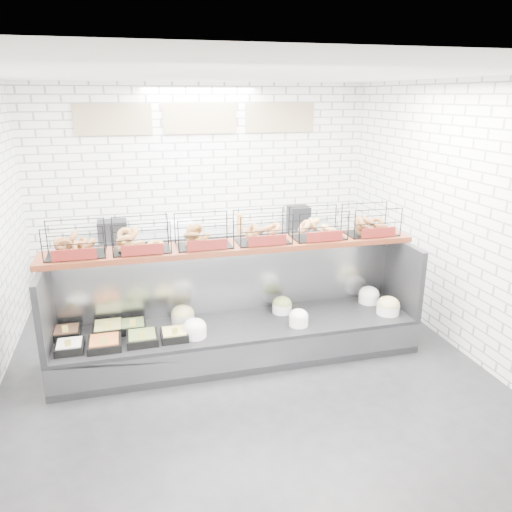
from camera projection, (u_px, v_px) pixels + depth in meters
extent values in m
plane|color=black|center=(246.00, 369.00, 5.39)|extent=(5.50, 5.50, 0.00)
cube|color=white|center=(202.00, 188.00, 7.46)|extent=(5.00, 0.02, 3.00)
cube|color=white|center=(463.00, 220.00, 5.53)|extent=(0.02, 5.50, 3.00)
cube|color=white|center=(243.00, 74.00, 4.47)|extent=(5.00, 5.50, 0.02)
cube|color=tan|center=(113.00, 120.00, 6.84)|extent=(1.05, 0.03, 0.42)
cube|color=tan|center=(200.00, 119.00, 7.13)|extent=(1.05, 0.03, 0.42)
cube|color=tan|center=(280.00, 118.00, 7.42)|extent=(1.05, 0.03, 0.42)
cube|color=black|center=(239.00, 340.00, 5.60)|extent=(4.00, 0.90, 0.40)
cube|color=#93969B|center=(248.00, 357.00, 5.20)|extent=(4.00, 0.03, 0.28)
cube|color=#93969B|center=(231.00, 277.00, 5.80)|extent=(4.00, 0.08, 0.80)
cube|color=black|center=(45.00, 309.00, 4.95)|extent=(0.06, 0.90, 0.80)
cube|color=black|center=(401.00, 274.00, 5.89)|extent=(0.06, 0.90, 0.80)
cube|color=black|center=(70.00, 347.00, 4.94)|extent=(0.27, 0.27, 0.08)
cube|color=silver|center=(69.00, 344.00, 4.92)|extent=(0.23, 0.23, 0.04)
cube|color=#D6C44A|center=(68.00, 343.00, 4.82)|extent=(0.06, 0.01, 0.08)
cube|color=black|center=(67.00, 333.00, 5.23)|extent=(0.27, 0.27, 0.08)
cube|color=brown|center=(67.00, 330.00, 5.22)|extent=(0.23, 0.23, 0.04)
cube|color=#D6C44A|center=(65.00, 329.00, 5.12)|extent=(0.06, 0.01, 0.08)
cube|color=black|center=(105.00, 344.00, 5.00)|extent=(0.32, 0.32, 0.08)
cube|color=#D0632C|center=(104.00, 341.00, 4.99)|extent=(0.28, 0.28, 0.04)
cube|color=#D6C44A|center=(103.00, 341.00, 4.87)|extent=(0.06, 0.01, 0.08)
cube|color=black|center=(108.00, 329.00, 5.33)|extent=(0.32, 0.32, 0.08)
cube|color=#E4E274|center=(108.00, 326.00, 5.32)|extent=(0.27, 0.27, 0.04)
cube|color=#D6C44A|center=(107.00, 325.00, 5.20)|extent=(0.06, 0.01, 0.08)
cube|color=black|center=(142.00, 339.00, 5.11)|extent=(0.31, 0.31, 0.08)
cube|color=olive|center=(142.00, 335.00, 5.10)|extent=(0.27, 0.27, 0.04)
cube|color=#D6C44A|center=(142.00, 335.00, 4.98)|extent=(0.06, 0.01, 0.08)
cube|color=black|center=(133.00, 326.00, 5.38)|extent=(0.27, 0.27, 0.08)
cube|color=#79984D|center=(133.00, 324.00, 5.37)|extent=(0.23, 0.23, 0.04)
cube|color=#D6C44A|center=(133.00, 323.00, 5.26)|extent=(0.06, 0.01, 0.08)
cube|color=black|center=(174.00, 335.00, 5.18)|extent=(0.28, 0.28, 0.08)
cube|color=#DCC870|center=(174.00, 332.00, 5.17)|extent=(0.23, 0.23, 0.04)
cube|color=#D6C44A|center=(175.00, 331.00, 5.07)|extent=(0.06, 0.01, 0.08)
cylinder|color=white|center=(195.00, 332.00, 5.23)|extent=(0.24, 0.24, 0.11)
ellipsoid|color=white|center=(195.00, 326.00, 5.21)|extent=(0.24, 0.24, 0.17)
cylinder|color=white|center=(183.00, 318.00, 5.55)|extent=(0.26, 0.26, 0.11)
ellipsoid|color=#D6C583|center=(183.00, 313.00, 5.53)|extent=(0.25, 0.25, 0.18)
cylinder|color=white|center=(298.00, 321.00, 5.48)|extent=(0.21, 0.21, 0.11)
ellipsoid|color=silver|center=(299.00, 316.00, 5.47)|extent=(0.21, 0.21, 0.15)
cylinder|color=white|center=(282.00, 308.00, 5.81)|extent=(0.23, 0.23, 0.11)
ellipsoid|color=#85984D|center=(282.00, 303.00, 5.80)|extent=(0.22, 0.22, 0.16)
cylinder|color=white|center=(388.00, 309.00, 5.78)|extent=(0.27, 0.27, 0.11)
ellipsoid|color=tan|center=(388.00, 304.00, 5.76)|extent=(0.26, 0.26, 0.18)
cylinder|color=white|center=(369.00, 298.00, 6.10)|extent=(0.25, 0.25, 0.11)
ellipsoid|color=white|center=(369.00, 293.00, 6.08)|extent=(0.24, 0.24, 0.17)
cube|color=#4B1D10|center=(234.00, 247.00, 5.49)|extent=(4.10, 0.50, 0.06)
cube|color=black|center=(75.00, 239.00, 5.03)|extent=(0.60, 0.38, 0.34)
cube|color=maroon|center=(74.00, 255.00, 4.88)|extent=(0.42, 0.02, 0.11)
cube|color=black|center=(141.00, 235.00, 5.19)|extent=(0.60, 0.38, 0.34)
cube|color=maroon|center=(143.00, 250.00, 5.04)|extent=(0.42, 0.02, 0.11)
cube|color=black|center=(204.00, 231.00, 5.35)|extent=(0.60, 0.38, 0.34)
cube|color=maroon|center=(207.00, 245.00, 5.20)|extent=(0.42, 0.02, 0.11)
cube|color=black|center=(263.00, 227.00, 5.51)|extent=(0.60, 0.38, 0.34)
cube|color=maroon|center=(268.00, 241.00, 5.35)|extent=(0.42, 0.02, 0.11)
cube|color=black|center=(318.00, 223.00, 5.67)|extent=(0.60, 0.38, 0.34)
cube|color=maroon|center=(325.00, 236.00, 5.51)|extent=(0.42, 0.02, 0.11)
cube|color=black|center=(371.00, 220.00, 5.82)|extent=(0.60, 0.38, 0.34)
cube|color=maroon|center=(379.00, 233.00, 5.67)|extent=(0.42, 0.02, 0.11)
cube|color=#93969B|center=(208.00, 261.00, 7.49)|extent=(4.00, 0.60, 0.90)
cube|color=black|center=(113.00, 229.00, 7.03)|extent=(0.40, 0.30, 0.24)
cube|color=silver|center=(181.00, 228.00, 7.23)|extent=(0.35, 0.28, 0.18)
cylinder|color=orange|center=(240.00, 221.00, 7.50)|extent=(0.09, 0.09, 0.22)
cube|color=black|center=(299.00, 216.00, 7.66)|extent=(0.30, 0.30, 0.30)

